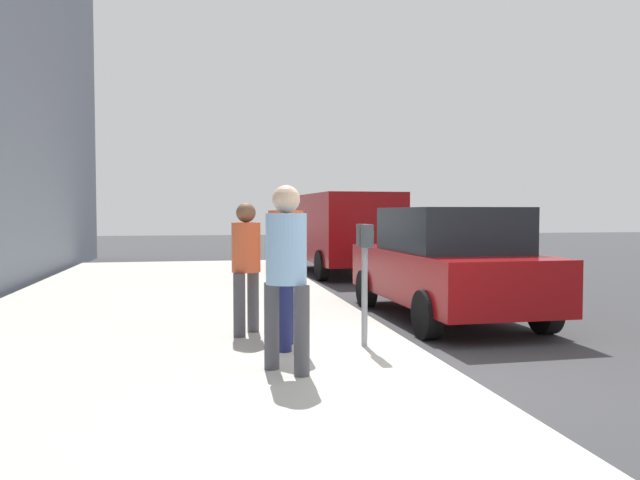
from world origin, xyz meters
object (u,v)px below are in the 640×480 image
pedestrian_bystander (286,262)px  parking_officer (246,258)px  parking_meter (365,259)px  pedestrian_at_meter (286,252)px  parked_sedan_near (446,263)px  parked_van_far (341,228)px

pedestrian_bystander → parking_officer: bearing=57.6°
parking_meter → pedestrian_bystander: bearing=133.2°
pedestrian_at_meter → parked_sedan_near: (2.21, -2.86, -0.36)m
parking_meter → pedestrian_bystander: size_ratio=0.78×
pedestrian_bystander → parked_sedan_near: pedestrian_bystander is taller
pedestrian_at_meter → parked_sedan_near: bearing=49.6°
pedestrian_bystander → parked_van_far: 11.12m
pedestrian_at_meter → pedestrian_bystander: bearing=-85.8°
parked_sedan_near → parked_van_far: 7.44m
parking_meter → pedestrian_at_meter: 0.91m
pedestrian_at_meter → parked_van_far: size_ratio=0.35×
parked_sedan_near → pedestrian_at_meter: bearing=127.6°
pedestrian_at_meter → parked_van_far: parked_van_far is taller
pedestrian_bystander → parking_officer: pedestrian_bystander is taller
parked_sedan_near → parking_meter: bearing=139.6°
pedestrian_at_meter → parking_officer: (0.86, 0.39, -0.13)m
pedestrian_bystander → parking_officer: 1.96m
parking_officer → pedestrian_at_meter: bearing=-33.1°
pedestrian_bystander → parked_sedan_near: 4.46m
parking_meter → parking_officer: 1.61m
parking_officer → parked_van_far: parked_van_far is taller
parking_meter → parking_officer: (0.96, 1.29, -0.05)m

